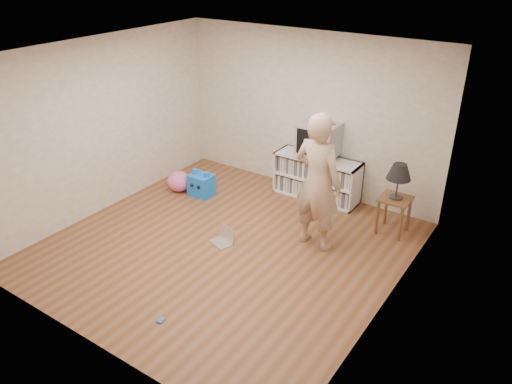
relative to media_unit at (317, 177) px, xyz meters
The scene contains 13 objects.
ground 2.09m from the media_unit, 99.07° to the right, with size 4.50×4.50×0.00m, color brown.
walls 2.27m from the media_unit, 99.07° to the right, with size 4.52×4.52×2.60m.
ceiling 3.05m from the media_unit, 99.07° to the right, with size 4.50×4.50×0.01m, color white.
media_unit is the anchor object (origin of this frame).
dvd_deck 0.39m from the media_unit, 90.00° to the right, with size 0.45×0.35×0.07m, color gray.
crt_tv 0.67m from the media_unit, 90.00° to the right, with size 0.60×0.53×0.50m.
side_table 1.47m from the media_unit, 15.18° to the right, with size 0.42×0.42×0.55m.
table_lamp 1.59m from the media_unit, 15.18° to the right, with size 0.34×0.34×0.52m.
person 1.57m from the media_unit, 63.31° to the right, with size 0.69×0.45×1.89m, color tan.
laptop 2.02m from the media_unit, 101.82° to the right, with size 0.37×0.33×0.21m.
playing_cards 3.66m from the media_unit, 90.04° to the right, with size 0.07×0.09×0.02m, color #486FC0.
plush_blue 1.90m from the media_unit, 147.89° to the right, with size 0.38×0.34×0.44m.
plush_pink 2.30m from the media_unit, 151.72° to the right, with size 0.39×0.39×0.33m, color pink.
Camera 1 is at (3.60, -4.57, 3.75)m, focal length 35.00 mm.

